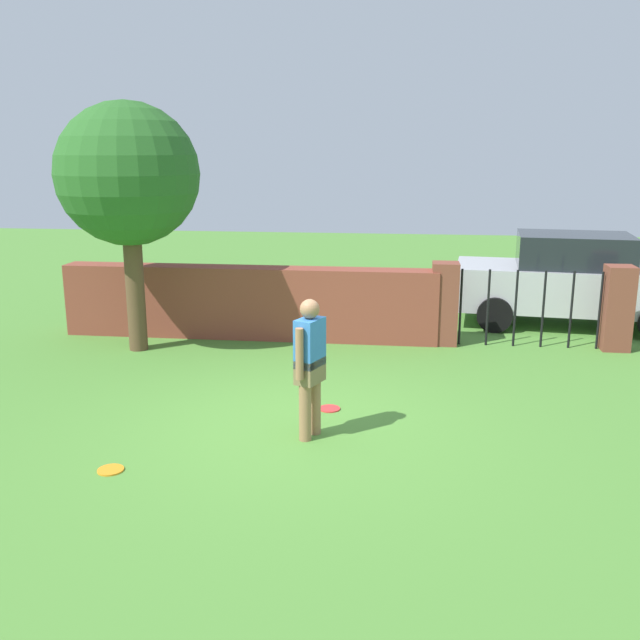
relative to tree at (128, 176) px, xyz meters
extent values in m
plane|color=#4C8433|center=(3.16, -2.90, -2.82)|extent=(40.00, 40.00, 0.00)
cube|color=brown|center=(1.66, 0.98, -2.20)|extent=(6.54, 0.50, 1.26)
cylinder|color=brown|center=(0.00, 0.00, -1.70)|extent=(0.30, 0.30, 2.24)
sphere|color=#286023|center=(0.00, 0.00, 0.03)|extent=(2.24, 2.24, 2.24)
cylinder|color=#9E704C|center=(3.36, -3.14, -2.40)|extent=(0.14, 0.14, 0.85)
cylinder|color=#9E704C|center=(3.28, -3.34, -2.40)|extent=(0.14, 0.14, 0.85)
cube|color=olive|center=(3.32, -3.24, -2.02)|extent=(0.34, 0.42, 0.28)
cube|color=#3372BF|center=(3.32, -3.24, -1.70)|extent=(0.34, 0.42, 0.55)
sphere|color=#9E704C|center=(3.32, -3.24, -1.31)|extent=(0.22, 0.22, 0.22)
cylinder|color=#9E704C|center=(3.41, -3.03, -1.77)|extent=(0.09, 0.09, 0.58)
cylinder|color=#9E704C|center=(3.24, -3.45, -1.77)|extent=(0.09, 0.09, 0.58)
cube|color=brown|center=(5.03, 0.98, -2.12)|extent=(0.44, 0.44, 1.40)
cube|color=brown|center=(7.82, 0.98, -2.12)|extent=(0.44, 0.44, 1.40)
cylinder|color=black|center=(5.30, 0.98, -2.17)|extent=(0.04, 0.04, 1.30)
cylinder|color=black|center=(5.75, 0.98, -2.17)|extent=(0.04, 0.04, 1.30)
cylinder|color=black|center=(6.20, 0.98, -2.17)|extent=(0.04, 0.04, 1.30)
cylinder|color=black|center=(6.65, 0.98, -2.17)|extent=(0.04, 0.04, 1.30)
cylinder|color=black|center=(7.10, 0.98, -2.17)|extent=(0.04, 0.04, 1.30)
cylinder|color=black|center=(7.55, 0.98, -2.17)|extent=(0.04, 0.04, 1.30)
cube|color=#B7B7BC|center=(7.44, 2.60, -2.10)|extent=(4.36, 2.14, 0.80)
cube|color=#1E2328|center=(7.44, 2.60, -1.40)|extent=(2.15, 1.71, 0.60)
cylinder|color=black|center=(5.99, 1.90, -2.50)|extent=(0.66, 0.29, 0.64)
cylinder|color=black|center=(6.17, 3.59, -2.50)|extent=(0.66, 0.29, 0.64)
cylinder|color=black|center=(8.88, 3.29, -2.50)|extent=(0.66, 0.29, 0.64)
cylinder|color=orange|center=(1.40, -4.37, -2.81)|extent=(0.27, 0.27, 0.02)
cylinder|color=red|center=(3.45, -2.35, -2.81)|extent=(0.27, 0.27, 0.02)
camera|label=1|loc=(4.36, -10.65, 0.39)|focal=39.06mm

